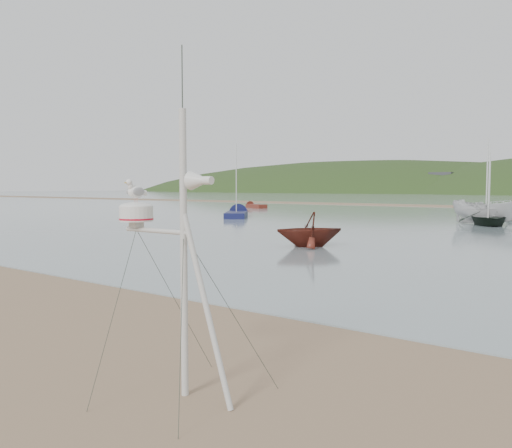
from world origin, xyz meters
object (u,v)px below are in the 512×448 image
Objects in this scene: boat_red at (310,214)px; dinghy_red_far at (252,206)px; mast_rig at (179,313)px; boat_dark at (489,192)px; boat_white at (487,190)px; sailboat_dark_mid at (503,214)px; sailboat_blue_near at (238,213)px.

boat_red is 45.50m from dinghy_red_far.
mast_rig is 0.97× the size of boat_dark.
dinghy_red_far is (-32.52, 13.31, -2.26)m from boat_white.
boat_white is at bearing -82.42° from sailboat_dark_mid.
dinghy_red_far is at bearing 127.42° from mast_rig.
mast_rig is at bearing -51.20° from sailboat_blue_near.
boat_white is at bearing 99.06° from mast_rig.
boat_white is at bearing 8.20° from sailboat_blue_near.
boat_red is (-8.17, 16.20, 0.44)m from mast_rig.
mast_rig is at bearing -167.88° from boat_white.
sailboat_blue_near reaches higher than mast_rig.
dinghy_red_far is at bearing 70.80° from boat_white.
sailboat_blue_near reaches higher than boat_red.
boat_white reaches higher than mast_rig.
sailboat_blue_near is at bearing 101.26° from boat_white.
boat_dark is 21.93m from sailboat_blue_near.
sailboat_dark_mid is at bearing 71.58° from boat_dark.
mast_rig is at bearing -108.63° from boat_dark.
sailboat_blue_near is at bearing 128.80° from mast_rig.
boat_dark is at bearing -23.58° from dinghy_red_far.
sailboat_dark_mid is at bearing 129.50° from boat_red.
boat_dark is 19.81m from boat_red.
boat_dark reaches higher than dinghy_red_far.
mast_rig is 0.93× the size of boat_white.
dinghy_red_far is (-38.40, 50.18, -0.84)m from mast_rig.
sailboat_dark_mid reaches higher than mast_rig.
sailboat_dark_mid is at bearing 36.38° from sailboat_blue_near.
dinghy_red_far is (-30.99, 1.81, -0.01)m from sailboat_dark_mid.
sailboat_blue_near reaches higher than sailboat_dark_mid.
sailboat_dark_mid is (-1.53, 11.50, -2.24)m from boat_white.
sailboat_dark_mid reaches higher than boat_red.
boat_dark is 12.90m from sailboat_dark_mid.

